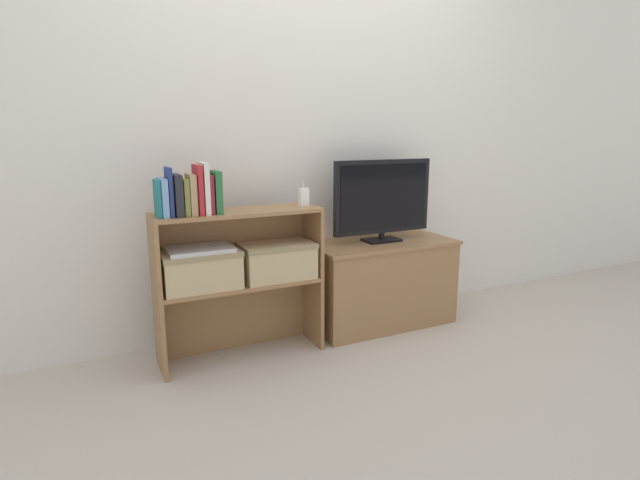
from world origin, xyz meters
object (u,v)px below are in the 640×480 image
object	(u,v)px
book_tan	(191,194)
book_skyblue	(163,198)
baby_monitor	(304,197)
storage_basket_right	(277,259)
tv_stand	(380,282)
book_ivory	(204,188)
book_maroon	(209,194)
book_crimson	(198,190)
laptop	(200,249)
book_charcoal	(177,195)
book_olive	(185,197)
book_navy	(169,192)
storage_basket_left	(201,268)
book_teal	(157,199)
book_forest	(216,192)
tv	(383,199)

from	to	relation	value
book_tan	book_skyblue	bearing A→B (deg)	180.00
baby_monitor	storage_basket_right	size ratio (longest dim) A/B	0.32
tv_stand	storage_basket_right	distance (m)	0.77
book_ivory	book_tan	bearing A→B (deg)	180.00
book_maroon	book_crimson	bearing A→B (deg)	180.00
book_tan	laptop	distance (m)	0.28
book_charcoal	book_olive	xyz separation A→B (m)	(0.04, 0.00, -0.01)
book_navy	book_charcoal	bearing A→B (deg)	0.00
book_tan	book_ivory	size ratio (longest dim) A/B	0.79
book_skyblue	storage_basket_left	world-z (taller)	book_skyblue
book_ivory	book_skyblue	bearing A→B (deg)	180.00
book_teal	book_olive	xyz separation A→B (m)	(0.13, 0.00, 0.00)
book_navy	book_charcoal	distance (m)	0.04
tv_stand	storage_basket_right	xyz separation A→B (m)	(-0.72, -0.09, 0.26)
book_olive	book_tan	size ratio (longest dim) A/B	0.90
book_teal	storage_basket_left	size ratio (longest dim) A/B	0.45
book_olive	storage_basket_left	size ratio (longest dim) A/B	0.45
baby_monitor	book_olive	bearing A→B (deg)	-177.23
book_teal	book_charcoal	bearing A→B (deg)	0.00
book_crimson	storage_basket_left	bearing A→B (deg)	106.18
storage_basket_right	book_forest	bearing A→B (deg)	-177.15
book_tan	book_ivory	world-z (taller)	book_ivory
book_maroon	book_charcoal	bearing A→B (deg)	180.00
book_ivory	tv	bearing A→B (deg)	5.65
book_teal	storage_basket_right	world-z (taller)	book_teal
book_tan	book_crimson	distance (m)	0.04
book_forest	baby_monitor	distance (m)	0.49
book_charcoal	book_olive	distance (m)	0.04
tv_stand	book_tan	xyz separation A→B (m)	(-1.17, -0.11, 0.63)
book_navy	book_forest	xyz separation A→B (m)	(0.22, 0.00, -0.01)
baby_monitor	storage_basket_left	size ratio (longest dim) A/B	0.32
tv_stand	tv	world-z (taller)	tv
book_teal	book_forest	xyz separation A→B (m)	(0.28, 0.00, 0.02)
book_crimson	book_ivory	size ratio (longest dim) A/B	0.95
tv	baby_monitor	bearing A→B (deg)	-172.03
book_tan	book_forest	distance (m)	0.12
book_skyblue	baby_monitor	size ratio (longest dim) A/B	1.44
book_navy	book_olive	bearing A→B (deg)	0.00
book_ivory	storage_basket_left	bearing A→B (deg)	155.14
book_teal	book_olive	size ratio (longest dim) A/B	1.00
book_teal	book_skyblue	bearing A→B (deg)	0.00
book_maroon	storage_basket_left	world-z (taller)	book_maroon
book_charcoal	book_crimson	world-z (taller)	book_crimson
book_skyblue	tv_stand	bearing A→B (deg)	4.88
book_tan	book_maroon	bearing A→B (deg)	0.00
book_crimson	storage_basket_right	bearing A→B (deg)	2.23
tv	book_tan	distance (m)	1.17
book_navy	book_forest	bearing A→B (deg)	0.00
book_navy	book_charcoal	size ratio (longest dim) A/B	1.17
book_navy	laptop	size ratio (longest dim) A/B	0.72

